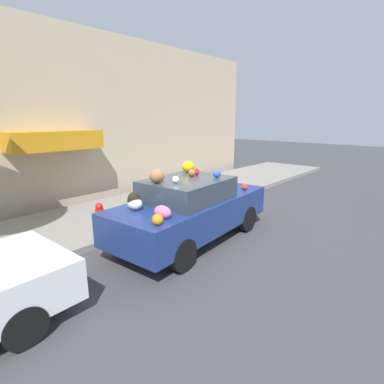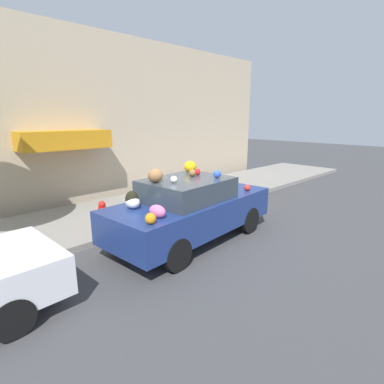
# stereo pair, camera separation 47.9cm
# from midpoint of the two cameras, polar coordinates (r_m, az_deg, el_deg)

# --- Properties ---
(ground_plane) EXTENTS (60.00, 60.00, 0.00)m
(ground_plane) POSITION_cam_midpoint_polar(r_m,az_deg,el_deg) (7.30, -2.61, -8.81)
(ground_plane) COLOR #424244
(sidewalk_curb) EXTENTS (24.00, 3.20, 0.15)m
(sidewalk_curb) POSITION_cam_midpoint_polar(r_m,az_deg,el_deg) (9.26, -14.68, -3.79)
(sidewalk_curb) COLOR gray
(sidewalk_curb) RESTS_ON ground
(building_facade) EXTENTS (18.00, 1.20, 5.62)m
(building_facade) POSITION_cam_midpoint_polar(r_m,az_deg,el_deg) (10.76, -22.57, 12.72)
(building_facade) COLOR #C6B293
(building_facade) RESTS_ON ground
(fire_hydrant) EXTENTS (0.20, 0.20, 0.70)m
(fire_hydrant) POSITION_cam_midpoint_polar(r_m,az_deg,el_deg) (7.67, -18.88, -4.52)
(fire_hydrant) COLOR red
(fire_hydrant) RESTS_ON sidewalk_curb
(art_car) EXTENTS (4.31, 2.01, 1.79)m
(art_car) POSITION_cam_midpoint_polar(r_m,az_deg,el_deg) (6.92, -2.25, -3.12)
(art_car) COLOR navy
(art_car) RESTS_ON ground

